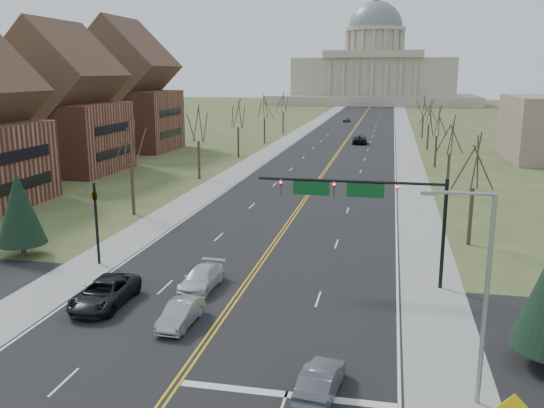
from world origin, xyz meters
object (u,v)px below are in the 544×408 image
at_px(car_nb_outer_lead, 321,380).
at_px(car_far_nb, 360,139).
at_px(signal_left, 96,214).
at_px(car_far_sb, 347,119).
at_px(signal_mast, 364,198).
at_px(car_sb_inner_lead, 181,314).
at_px(street_light, 480,286).
at_px(car_sb_inner_second, 202,278).
at_px(car_sb_outer_lead, 105,293).

xyz_separation_m(car_nb_outer_lead, car_far_nb, (-3.49, 92.05, 0.15)).
bearing_deg(signal_left, car_far_sb, 86.49).
xyz_separation_m(signal_mast, car_nb_outer_lead, (-1.00, -14.20, -5.07)).
bearing_deg(car_sb_inner_lead, street_light, -15.75).
xyz_separation_m(car_sb_inner_second, car_far_nb, (5.55, 81.07, 0.14)).
relative_size(signal_left, car_sb_inner_lead, 1.48).
bearing_deg(car_sb_inner_second, car_nb_outer_lead, -47.30).
relative_size(car_far_nb, car_far_sb, 1.48).
bearing_deg(car_nb_outer_lead, car_far_nb, -80.65).
bearing_deg(car_sb_inner_lead, car_far_sb, 92.93).
height_order(car_sb_outer_lead, car_far_nb, car_far_nb).
height_order(signal_mast, car_sb_inner_lead, signal_mast).
distance_m(car_sb_inner_lead, car_sb_outer_lead, 5.71).
xyz_separation_m(signal_mast, car_far_sb, (-11.02, 129.20, -5.06)).
relative_size(car_nb_outer_lead, car_sb_inner_second, 0.87).
height_order(street_light, car_sb_inner_second, street_light).
bearing_deg(car_sb_outer_lead, street_light, -18.55).
distance_m(street_light, car_sb_inner_lead, 16.10).
xyz_separation_m(street_light, car_sb_inner_second, (-15.32, 10.27, -4.53)).
bearing_deg(car_sb_inner_second, car_sb_outer_lead, -138.66).
distance_m(signal_left, car_far_nb, 79.23).
bearing_deg(car_far_nb, car_sb_outer_lead, 79.60).
relative_size(car_nb_outer_lead, car_sb_inner_lead, 1.01).
distance_m(signal_mast, car_far_sb, 129.77).
height_order(car_nb_outer_lead, car_sb_inner_second, car_sb_inner_second).
height_order(signal_left, car_sb_outer_lead, signal_left).
bearing_deg(car_far_nb, car_sb_inner_second, 82.64).
distance_m(signal_left, street_light, 27.78).
height_order(car_sb_inner_second, car_far_nb, car_far_nb).
xyz_separation_m(car_nb_outer_lead, car_sb_outer_lead, (-13.84, 7.21, 0.11)).
relative_size(street_light, car_sb_inner_second, 1.92).
distance_m(signal_mast, signal_left, 19.06).
relative_size(street_light, car_sb_inner_lead, 2.24).
xyz_separation_m(signal_mast, car_sb_outer_lead, (-14.84, -6.99, -4.97)).
relative_size(car_nb_outer_lead, car_sb_outer_lead, 0.73).
bearing_deg(car_sb_outer_lead, car_far_nb, 82.40).
bearing_deg(signal_left, car_sb_inner_lead, -42.41).
distance_m(car_sb_inner_second, car_far_sb, 132.43).
bearing_deg(street_light, car_sb_outer_lead, 162.09).
bearing_deg(signal_mast, street_light, -68.59).
distance_m(car_sb_inner_lead, car_far_nb, 86.71).
relative_size(street_light, car_far_nb, 1.52).
xyz_separation_m(car_sb_inner_lead, car_far_nb, (4.91, 86.57, 0.16)).
bearing_deg(car_sb_inner_lead, car_sb_outer_lead, 164.59).
height_order(signal_mast, street_light, street_light).
xyz_separation_m(signal_left, car_sb_inner_lead, (9.55, -8.73, -3.04)).
height_order(car_sb_inner_lead, car_far_sb, car_far_sb).
distance_m(signal_left, car_sb_outer_lead, 8.62).
distance_m(signal_left, car_far_sb, 129.48).
bearing_deg(signal_left, car_nb_outer_lead, -38.36).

